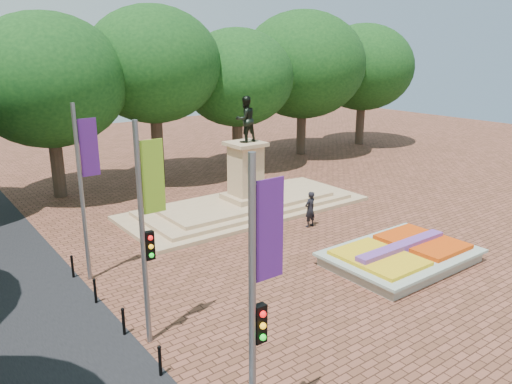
# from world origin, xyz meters

# --- Properties ---
(ground) EXTENTS (90.00, 90.00, 0.00)m
(ground) POSITION_xyz_m (0.00, 0.00, 0.00)
(ground) COLOR brown
(ground) RESTS_ON ground
(flower_bed) EXTENTS (6.30, 4.30, 0.91)m
(flower_bed) POSITION_xyz_m (1.03, -2.00, 0.38)
(flower_bed) COLOR gray
(flower_bed) RESTS_ON ground
(monument) EXTENTS (14.00, 6.00, 6.40)m
(monument) POSITION_xyz_m (0.00, 8.00, 0.88)
(monument) COLOR tan
(monument) RESTS_ON ground
(tree_row_back) EXTENTS (44.80, 8.80, 10.43)m
(tree_row_back) POSITION_xyz_m (2.33, 18.00, 6.67)
(tree_row_back) COLOR #32251B
(tree_row_back) RESTS_ON ground
(banner_poles) EXTENTS (0.88, 11.17, 7.00)m
(banner_poles) POSITION_xyz_m (-10.08, -1.31, 3.88)
(banner_poles) COLOR slate
(banner_poles) RESTS_ON ground
(bollard_row) EXTENTS (0.12, 13.12, 0.98)m
(bollard_row) POSITION_xyz_m (-10.70, -1.50, 0.53)
(bollard_row) COLOR black
(bollard_row) RESTS_ON ground
(pedestrian) EXTENTS (0.73, 0.52, 1.88)m
(pedestrian) POSITION_xyz_m (0.99, 3.72, 0.94)
(pedestrian) COLOR black
(pedestrian) RESTS_ON ground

